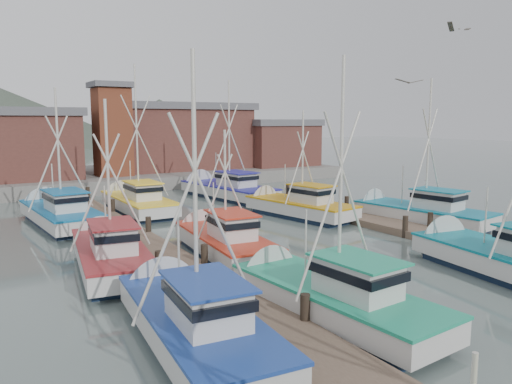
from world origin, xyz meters
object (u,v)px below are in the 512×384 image
boat_8 (221,241)px  boat_12 (136,202)px  boat_4 (324,295)px  lookout_tower (112,129)px

boat_8 → boat_12: (0.08, 13.05, 0.02)m
boat_4 → boat_8: (0.55, 8.40, -0.01)m
boat_4 → boat_8: bearing=81.8°
boat_4 → boat_12: bearing=83.8°
lookout_tower → boat_8: size_ratio=1.02×
lookout_tower → boat_4: lookout_tower is taller
lookout_tower → boat_8: bearing=-94.7°
boat_8 → lookout_tower: bearing=90.9°
lookout_tower → boat_12: bearing=-99.2°
boat_4 → boat_8: 8.42m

